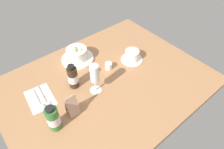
{
  "coord_description": "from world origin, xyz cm",
  "views": [
    {
      "loc": [
        44.58,
        59.15,
        81.24
      ],
      "look_at": [
        -3.44,
        0.81,
        4.43
      ],
      "focal_mm": 32.06,
      "sensor_mm": 36.0,
      "label": 1
    }
  ],
  "objects_px": {
    "sauce_bottle_green": "(53,118)",
    "sauce_bottle_brown": "(73,77)",
    "creamer_jug": "(109,66)",
    "coffee_cup": "(132,56)",
    "porridge_bowl": "(77,55)",
    "menu_card": "(72,105)",
    "wine_glass": "(94,75)",
    "cutlery_setting": "(40,98)"
  },
  "relations": [
    {
      "from": "coffee_cup",
      "to": "cutlery_setting",
      "type": "bearing_deg",
      "value": -7.59
    },
    {
      "from": "porridge_bowl",
      "to": "coffee_cup",
      "type": "relative_size",
      "value": 1.48
    },
    {
      "from": "wine_glass",
      "to": "sauce_bottle_brown",
      "type": "xyz_separation_m",
      "value": [
        0.07,
        -0.1,
        -0.05
      ]
    },
    {
      "from": "porridge_bowl",
      "to": "creamer_jug",
      "type": "height_order",
      "value": "porridge_bowl"
    },
    {
      "from": "cutlery_setting",
      "to": "sauce_bottle_brown",
      "type": "bearing_deg",
      "value": 169.47
    },
    {
      "from": "creamer_jug",
      "to": "sauce_bottle_green",
      "type": "height_order",
      "value": "sauce_bottle_green"
    },
    {
      "from": "wine_glass",
      "to": "sauce_bottle_brown",
      "type": "distance_m",
      "value": 0.13
    },
    {
      "from": "creamer_jug",
      "to": "sauce_bottle_green",
      "type": "xyz_separation_m",
      "value": [
        0.42,
        0.15,
        0.05
      ]
    },
    {
      "from": "sauce_bottle_green",
      "to": "menu_card",
      "type": "distance_m",
      "value": 0.1
    },
    {
      "from": "cutlery_setting",
      "to": "wine_glass",
      "type": "height_order",
      "value": "wine_glass"
    },
    {
      "from": "creamer_jug",
      "to": "sauce_bottle_brown",
      "type": "xyz_separation_m",
      "value": [
        0.23,
        -0.01,
        0.04
      ]
    },
    {
      "from": "coffee_cup",
      "to": "wine_glass",
      "type": "relative_size",
      "value": 0.75
    },
    {
      "from": "wine_glass",
      "to": "sauce_bottle_green",
      "type": "distance_m",
      "value": 0.28
    },
    {
      "from": "porridge_bowl",
      "to": "sauce_bottle_green",
      "type": "relative_size",
      "value": 1.35
    },
    {
      "from": "wine_glass",
      "to": "cutlery_setting",
      "type": "bearing_deg",
      "value": -27.8
    },
    {
      "from": "wine_glass",
      "to": "menu_card",
      "type": "xyz_separation_m",
      "value": [
        0.17,
        0.04,
        -0.06
      ]
    },
    {
      "from": "coffee_cup",
      "to": "menu_card",
      "type": "relative_size",
      "value": 1.12
    },
    {
      "from": "coffee_cup",
      "to": "creamer_jug",
      "type": "distance_m",
      "value": 0.16
    },
    {
      "from": "wine_glass",
      "to": "sauce_bottle_green",
      "type": "relative_size",
      "value": 1.21
    },
    {
      "from": "porridge_bowl",
      "to": "sauce_bottle_green",
      "type": "xyz_separation_m",
      "value": [
        0.33,
        0.33,
        0.03
      ]
    },
    {
      "from": "coffee_cup",
      "to": "menu_card",
      "type": "distance_m",
      "value": 0.49
    },
    {
      "from": "sauce_bottle_brown",
      "to": "menu_card",
      "type": "bearing_deg",
      "value": 55.87
    },
    {
      "from": "sauce_bottle_green",
      "to": "sauce_bottle_brown",
      "type": "xyz_separation_m",
      "value": [
        -0.2,
        -0.16,
        -0.0
      ]
    },
    {
      "from": "porridge_bowl",
      "to": "coffee_cup",
      "type": "height_order",
      "value": "porridge_bowl"
    },
    {
      "from": "porridge_bowl",
      "to": "wine_glass",
      "type": "relative_size",
      "value": 1.11
    },
    {
      "from": "sauce_bottle_green",
      "to": "sauce_bottle_brown",
      "type": "relative_size",
      "value": 0.98
    },
    {
      "from": "sauce_bottle_brown",
      "to": "wine_glass",
      "type": "bearing_deg",
      "value": 125.18
    },
    {
      "from": "wine_glass",
      "to": "menu_card",
      "type": "relative_size",
      "value": 1.49
    },
    {
      "from": "creamer_jug",
      "to": "menu_card",
      "type": "bearing_deg",
      "value": 21.89
    },
    {
      "from": "wine_glass",
      "to": "porridge_bowl",
      "type": "bearing_deg",
      "value": -102.56
    },
    {
      "from": "menu_card",
      "to": "wine_glass",
      "type": "bearing_deg",
      "value": -165.62
    },
    {
      "from": "porridge_bowl",
      "to": "creamer_jug",
      "type": "relative_size",
      "value": 4.11
    },
    {
      "from": "menu_card",
      "to": "creamer_jug",
      "type": "bearing_deg",
      "value": -158.11
    },
    {
      "from": "cutlery_setting",
      "to": "wine_glass",
      "type": "xyz_separation_m",
      "value": [
        -0.25,
        0.13,
        0.11
      ]
    },
    {
      "from": "coffee_cup",
      "to": "sauce_bottle_green",
      "type": "bearing_deg",
      "value": 11.37
    },
    {
      "from": "porridge_bowl",
      "to": "menu_card",
      "type": "bearing_deg",
      "value": 54.17
    },
    {
      "from": "wine_glass",
      "to": "sauce_bottle_green",
      "type": "bearing_deg",
      "value": 12.62
    },
    {
      "from": "porridge_bowl",
      "to": "menu_card",
      "type": "distance_m",
      "value": 0.39
    },
    {
      "from": "coffee_cup",
      "to": "wine_glass",
      "type": "xyz_separation_m",
      "value": [
        0.31,
        0.06,
        0.08
      ]
    },
    {
      "from": "porridge_bowl",
      "to": "sauce_bottle_green",
      "type": "bearing_deg",
      "value": 45.3
    },
    {
      "from": "creamer_jug",
      "to": "coffee_cup",
      "type": "bearing_deg",
      "value": 169.39
    },
    {
      "from": "wine_glass",
      "to": "sauce_bottle_brown",
      "type": "bearing_deg",
      "value": -54.82
    }
  ]
}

